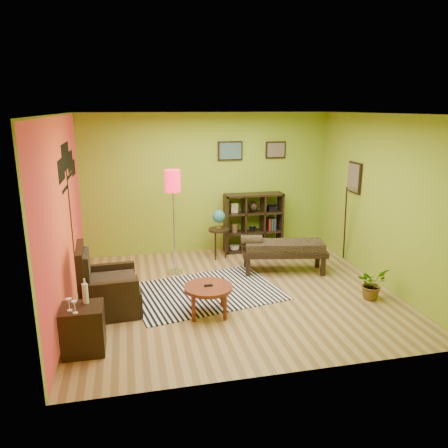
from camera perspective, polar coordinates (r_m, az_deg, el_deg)
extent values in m
plane|color=#A7874D|center=(7.11, 1.35, -9.00)|extent=(5.00, 5.00, 0.00)
cube|color=#89AA27|center=(8.82, -2.10, 5.28)|extent=(5.00, 0.04, 2.80)
cube|color=#89AA27|center=(4.59, 8.19, -4.13)|extent=(5.00, 0.04, 2.80)
cube|color=#89AA27|center=(6.54, -20.36, 0.87)|extent=(0.04, 4.50, 2.80)
cube|color=#89AA27|center=(7.64, 19.96, 2.86)|extent=(0.04, 4.50, 2.80)
cube|color=white|center=(6.49, 1.51, 14.20)|extent=(5.00, 4.50, 0.04)
cube|color=#EE4C25|center=(6.54, -20.19, 0.88)|extent=(0.01, 4.45, 2.75)
cube|color=black|center=(7.15, -19.24, -0.77)|extent=(0.01, 0.14, 2.10)
cube|color=black|center=(6.47, -20.48, 6.59)|extent=(0.01, 0.65, 0.32)
cube|color=black|center=(6.99, -20.00, 8.28)|extent=(0.01, 0.85, 0.40)
cube|color=black|center=(7.50, -19.45, 7.73)|extent=(0.01, 0.70, 0.32)
cube|color=black|center=(7.86, -19.07, 6.96)|extent=(0.01, 0.50, 0.26)
cube|color=black|center=(8.79, 0.82, 9.53)|extent=(0.50, 0.03, 0.38)
cube|color=slate|center=(8.77, 0.86, 9.52)|extent=(0.44, 0.01, 0.32)
cube|color=black|center=(9.06, 6.76, 9.60)|extent=(0.42, 0.03, 0.34)
cube|color=#7D6C54|center=(9.03, 6.81, 9.58)|extent=(0.36, 0.01, 0.28)
cube|color=black|center=(8.34, 16.67, 5.84)|extent=(0.03, 0.44, 0.56)
cube|color=#7D6C54|center=(8.33, 16.52, 5.84)|extent=(0.01, 0.38, 0.50)
cylinder|color=black|center=(8.46, 15.52, 0.01)|extent=(0.23, 0.34, 1.46)
cone|color=silver|center=(8.18, 16.37, 4.76)|extent=(0.08, 0.09, 0.16)
cube|color=silver|center=(7.14, -2.44, -8.83)|extent=(2.58, 2.02, 0.01)
cylinder|color=maroon|center=(6.29, -2.06, -8.30)|extent=(0.70, 0.70, 0.05)
cylinder|color=maroon|center=(6.59, -0.23, -9.19)|extent=(0.06, 0.06, 0.38)
cylinder|color=maroon|center=(6.57, -4.09, -9.32)|extent=(0.06, 0.06, 0.38)
cylinder|color=maroon|center=(6.20, 0.14, -10.85)|extent=(0.06, 0.06, 0.38)
cylinder|color=maroon|center=(6.17, -3.98, -10.99)|extent=(0.06, 0.06, 0.38)
cube|color=black|center=(6.28, -2.06, -8.01)|extent=(0.12, 0.05, 0.02)
cube|color=black|center=(6.67, -14.43, -9.43)|extent=(0.86, 0.84, 0.37)
cube|color=black|center=(6.55, -18.04, -7.07)|extent=(0.14, 0.80, 1.02)
cube|color=black|center=(6.28, -14.38, -9.92)|extent=(0.75, 0.14, 0.59)
cube|color=black|center=(6.98, -14.59, -7.33)|extent=(0.75, 0.14, 0.59)
cube|color=#F9CA7D|center=(6.57, -14.33, -7.43)|extent=(0.68, 0.67, 0.13)
cube|color=#F9CA7D|center=(6.48, -17.52, -5.51)|extent=(0.12, 0.60, 0.46)
cube|color=black|center=(5.69, -17.92, -12.93)|extent=(0.50, 0.45, 0.59)
cylinder|color=white|center=(5.60, -17.66, -8.63)|extent=(0.07, 0.07, 0.25)
cylinder|color=white|center=(5.54, -17.79, -7.16)|extent=(0.02, 0.02, 0.07)
cylinder|color=white|center=(5.50, -19.50, -10.59)|extent=(0.06, 0.06, 0.01)
cylinder|color=white|center=(5.48, -19.55, -10.12)|extent=(0.01, 0.01, 0.09)
cone|color=white|center=(5.46, -19.61, -9.45)|extent=(0.07, 0.07, 0.06)
cylinder|color=white|center=(5.42, -18.85, -10.93)|extent=(0.06, 0.06, 0.01)
cylinder|color=white|center=(5.40, -18.90, -10.45)|extent=(0.01, 0.01, 0.09)
cone|color=white|center=(5.37, -18.96, -9.77)|extent=(0.07, 0.07, 0.06)
cylinder|color=silver|center=(7.96, -6.36, -6.24)|extent=(0.28, 0.28, 0.03)
cylinder|color=silver|center=(7.70, -6.54, -0.34)|extent=(0.03, 0.03, 1.73)
cylinder|color=#F61736|center=(7.53, -6.73, 5.62)|extent=(0.27, 0.27, 0.38)
cylinder|color=black|center=(8.49, -0.69, -0.75)|extent=(0.40, 0.40, 0.04)
cylinder|color=black|center=(8.57, 0.19, -2.70)|extent=(0.03, 0.03, 0.56)
cylinder|color=black|center=(8.68, -1.10, -2.47)|extent=(0.03, 0.03, 0.56)
cylinder|color=black|center=(8.47, -1.15, -2.93)|extent=(0.03, 0.03, 0.56)
cylinder|color=gold|center=(8.48, -0.69, -0.49)|extent=(0.10, 0.10, 0.02)
cylinder|color=gold|center=(8.46, -0.69, -0.10)|extent=(0.02, 0.02, 0.10)
sphere|color=#1659B2|center=(8.42, -0.70, 1.03)|extent=(0.25, 0.25, 0.25)
cube|color=black|center=(8.84, 0.25, 0.01)|extent=(0.04, 0.35, 1.20)
cube|color=black|center=(9.16, 7.34, 0.41)|extent=(0.04, 0.35, 1.20)
cube|color=black|center=(9.15, 3.80, -3.30)|extent=(1.20, 0.35, 0.04)
cube|color=black|center=(8.85, 3.92, 3.84)|extent=(1.20, 0.35, 0.04)
cube|color=black|center=(8.93, 2.63, 0.14)|extent=(0.03, 0.33, 1.12)
cube|color=black|center=(9.04, 5.08, 0.28)|extent=(0.03, 0.33, 1.12)
cube|color=black|center=(9.04, 3.84, -1.01)|extent=(1.12, 0.33, 0.03)
cube|color=black|center=(8.93, 3.88, 1.45)|extent=(1.12, 0.33, 0.03)
cylinder|color=#BBAD8A|center=(9.03, 1.36, -3.06)|extent=(0.20, 0.20, 0.07)
sphere|color=black|center=(8.90, 3.90, 2.27)|extent=(0.20, 0.20, 0.20)
cube|color=black|center=(9.04, 6.33, 2.01)|extent=(0.18, 0.15, 0.10)
cylinder|color=black|center=(9.01, 3.60, -0.60)|extent=(0.06, 0.12, 0.06)
cylinder|color=black|center=(9.03, 4.09, -0.57)|extent=(0.06, 0.12, 0.06)
ellipsoid|color=#384C26|center=(9.24, 6.19, -2.65)|extent=(0.18, 0.18, 0.09)
cylinder|color=brown|center=(8.91, 1.38, -0.55)|extent=(0.12, 0.12, 0.18)
cube|color=#BBAD8A|center=(8.80, 1.39, 2.08)|extent=(0.14, 0.03, 0.20)
cube|color=maroon|center=(9.09, 5.85, -0.04)|extent=(0.04, 0.18, 0.26)
cube|color=#1E4C1E|center=(9.11, 6.18, -0.02)|extent=(0.04, 0.18, 0.26)
cube|color=navy|center=(9.13, 6.50, 0.00)|extent=(0.04, 0.18, 0.26)
cube|color=black|center=(7.92, 7.85, -3.64)|extent=(1.58, 0.81, 0.09)
cube|color=#F9CA7D|center=(7.89, 7.88, -2.83)|extent=(1.46, 0.73, 0.15)
cylinder|color=#F9CA7D|center=(7.78, 3.61, -2.13)|extent=(0.41, 0.26, 0.19)
cube|color=black|center=(8.32, 12.10, -4.44)|extent=(0.09, 0.09, 0.33)
cube|color=black|center=(8.12, 2.90, -4.62)|extent=(0.09, 0.09, 0.33)
cube|color=black|center=(7.93, 12.81, -5.47)|extent=(0.09, 0.09, 0.33)
cube|color=black|center=(7.71, 3.14, -5.69)|extent=(0.09, 0.09, 0.33)
imported|color=#26661E|center=(7.22, 18.68, -7.78)|extent=(0.60, 0.63, 0.38)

